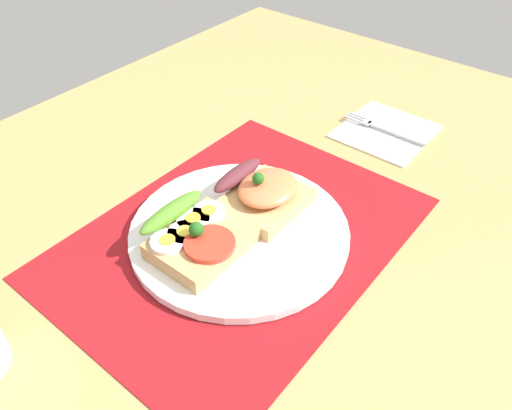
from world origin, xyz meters
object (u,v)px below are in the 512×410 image
object	(u,v)px
fork	(383,128)
napkin	(386,131)
sandwich_egg_tomato	(197,236)
plate	(239,232)
sandwich_salmon	(262,192)

from	to	relation	value
fork	napkin	bearing A→B (deg)	-52.24
sandwich_egg_tomato	fork	world-z (taller)	sandwich_egg_tomato
napkin	fork	xyz separation A→B (cm)	(-0.32, 0.42, 0.46)
sandwich_egg_tomato	fork	size ratio (longest dim) A/B	0.80
plate	sandwich_egg_tomato	size ratio (longest dim) A/B	2.43
plate	sandwich_egg_tomato	bearing A→B (deg)	160.73
sandwich_egg_tomato	sandwich_salmon	distance (cm)	10.06
sandwich_egg_tomato	fork	distance (cm)	35.45
plate	napkin	distance (cm)	30.64
plate	sandwich_salmon	bearing A→B (deg)	7.98
plate	fork	bearing A→B (deg)	-3.88
sandwich_salmon	napkin	world-z (taller)	sandwich_salmon
sandwich_egg_tomato	sandwich_salmon	size ratio (longest dim) A/B	1.08
plate	sandwich_salmon	world-z (taller)	sandwich_salmon
plate	sandwich_salmon	distance (cm)	5.58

